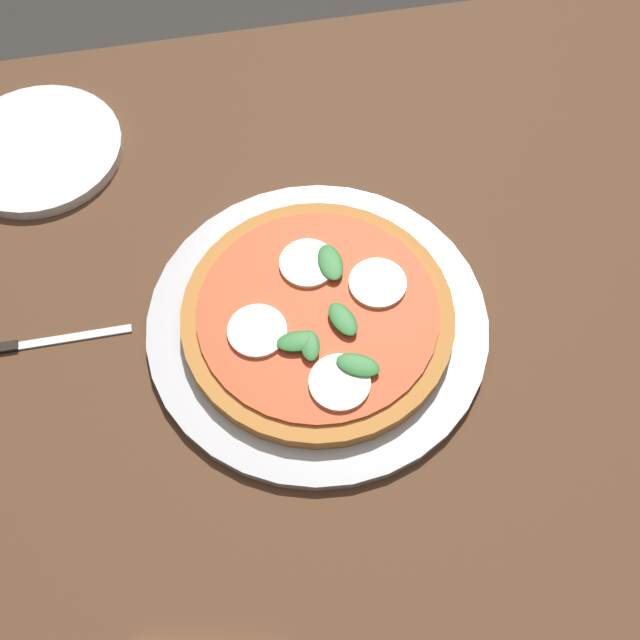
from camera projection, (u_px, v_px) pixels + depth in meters
ground_plane at (321, 515)px, 1.40m from camera, size 6.00×6.00×0.00m
dining_table at (321, 381)px, 0.88m from camera, size 1.10×0.99×0.70m
serving_tray at (320, 322)px, 0.79m from camera, size 0.36×0.36×0.01m
pizza at (316, 316)px, 0.78m from camera, size 0.28×0.28×0.03m
plate_white at (38, 149)px, 0.91m from camera, size 0.20×0.20×0.01m
knife at (16, 346)px, 0.78m from camera, size 0.19×0.01×0.01m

